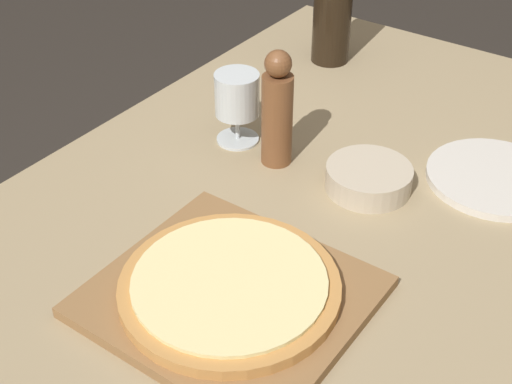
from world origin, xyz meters
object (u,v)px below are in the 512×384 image
at_px(wine_glass, 237,97).
at_px(small_bowl, 369,178).
at_px(pizza, 230,286).
at_px(pepper_mill, 277,111).

xyz_separation_m(wine_glass, small_bowl, (0.27, 0.00, -0.07)).
relative_size(pizza, wine_glass, 2.25).
xyz_separation_m(pizza, wine_glass, (-0.24, 0.35, 0.06)).
height_order(pizza, small_bowl, same).
distance_m(pepper_mill, small_bowl, 0.19).
bearing_deg(small_bowl, pepper_mill, -173.25).
bearing_deg(wine_glass, pepper_mill, -9.10).
xyz_separation_m(pepper_mill, small_bowl, (0.17, 0.02, -0.08)).
xyz_separation_m(pepper_mill, wine_glass, (-0.10, 0.02, -0.01)).
relative_size(wine_glass, small_bowl, 0.94).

